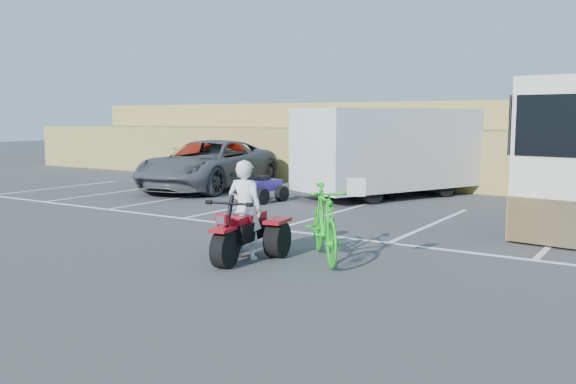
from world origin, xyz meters
The scene contains 11 objects.
ground centered at (0.00, 0.00, 0.00)m, with size 100.00×100.00×0.00m, color #3C3C3F.
parking_stripes centered at (0.87, 4.07, 0.00)m, with size 28.00×5.16×0.01m.
grass_embankment centered at (0.00, 15.48, 1.42)m, with size 40.00×8.50×3.10m.
red_trike_atv centered at (1.14, -0.32, 0.00)m, with size 1.26×1.68×1.09m, color #A60917, non-canonical shape.
rider centered at (1.11, -0.17, 0.86)m, with size 0.63×0.41×1.73m, color white.
green_dirt_bike centered at (2.32, 0.49, 0.65)m, with size 0.62×2.18×1.31m, color #14BF19.
grey_pickup centered at (-6.18, 7.52, 0.83)m, with size 2.76×6.00×1.67m, color #4A4C52.
red_car centered at (-8.17, 9.65, 0.82)m, with size 1.94×4.81×1.64m, color #981708.
cargo_trailer centered at (-0.15, 8.91, 1.47)m, with size 4.55×6.25×2.71m.
quad_atv_blue centered at (-2.79, 5.87, 0.00)m, with size 0.98×1.31×0.85m, color navy, non-canonical shape.
quad_atv_green centered at (-0.38, 8.14, 0.00)m, with size 0.98×1.31×0.86m, color #145A25, non-canonical shape.
Camera 1 is at (7.37, -8.53, 2.45)m, focal length 38.00 mm.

